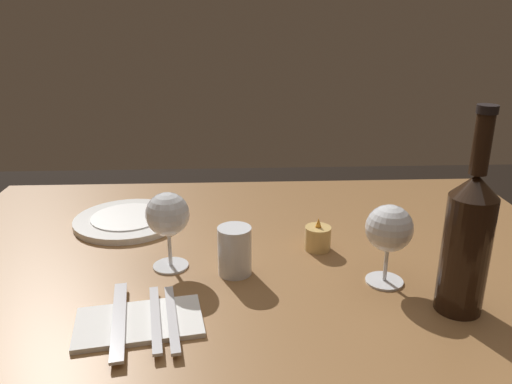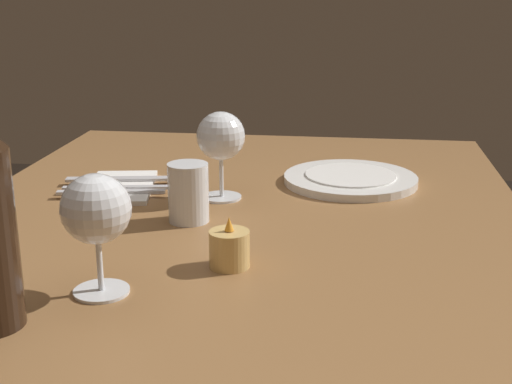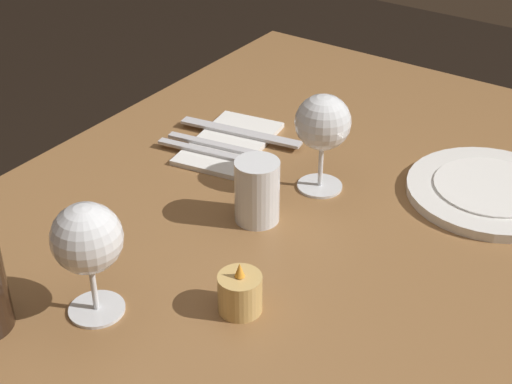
% 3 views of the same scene
% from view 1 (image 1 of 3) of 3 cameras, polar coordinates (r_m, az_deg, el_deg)
% --- Properties ---
extents(dining_table, '(1.30, 0.90, 0.74)m').
position_cam_1_polar(dining_table, '(1.04, -0.33, -11.56)').
color(dining_table, olive).
rests_on(dining_table, ground).
extents(wine_glass_left, '(0.08, 0.08, 0.15)m').
position_cam_1_polar(wine_glass_left, '(0.92, -9.94, -2.69)').
color(wine_glass_left, white).
rests_on(wine_glass_left, dining_table).
extents(wine_glass_right, '(0.08, 0.08, 0.14)m').
position_cam_1_polar(wine_glass_right, '(0.89, 14.78, -4.20)').
color(wine_glass_right, white).
rests_on(wine_glass_right, dining_table).
extents(wine_bottle, '(0.07, 0.07, 0.33)m').
position_cam_1_polar(wine_bottle, '(0.84, 22.74, -4.94)').
color(wine_bottle, black).
rests_on(wine_bottle, dining_table).
extents(water_tumbler, '(0.06, 0.06, 0.09)m').
position_cam_1_polar(water_tumbler, '(0.92, -2.42, -6.90)').
color(water_tumbler, white).
rests_on(water_tumbler, dining_table).
extents(votive_candle, '(0.05, 0.05, 0.07)m').
position_cam_1_polar(votive_candle, '(1.02, 6.97, -5.25)').
color(votive_candle, '#DBB266').
rests_on(votive_candle, dining_table).
extents(dinner_plate, '(0.24, 0.24, 0.02)m').
position_cam_1_polar(dinner_plate, '(1.17, -14.24, -3.06)').
color(dinner_plate, white).
rests_on(dinner_plate, dining_table).
extents(folded_napkin, '(0.21, 0.14, 0.01)m').
position_cam_1_polar(folded_napkin, '(0.81, -13.04, -14.12)').
color(folded_napkin, white).
rests_on(folded_napkin, dining_table).
extents(fork_inner, '(0.04, 0.18, 0.00)m').
position_cam_1_polar(fork_inner, '(0.81, -11.28, -13.78)').
color(fork_inner, silver).
rests_on(fork_inner, folded_napkin).
extents(fork_outer, '(0.04, 0.18, 0.00)m').
position_cam_1_polar(fork_outer, '(0.80, -9.46, -13.81)').
color(fork_outer, silver).
rests_on(fork_outer, folded_napkin).
extents(table_knife, '(0.06, 0.21, 0.00)m').
position_cam_1_polar(table_knife, '(0.82, -15.21, -13.67)').
color(table_knife, silver).
rests_on(table_knife, folded_napkin).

